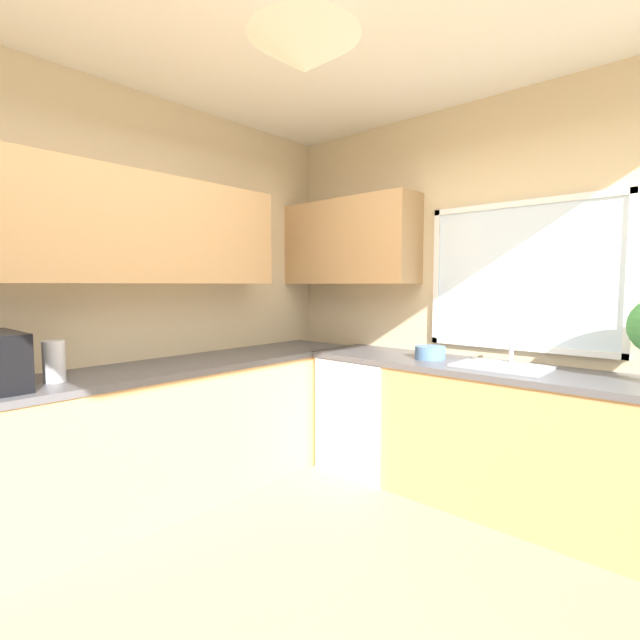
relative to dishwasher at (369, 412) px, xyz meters
name	(u,v)px	position (x,y,z in m)	size (l,w,h in m)	color
ground_plane	(306,625)	(0.80, -1.57, -0.43)	(8.39, 8.39, 0.00)	tan
room_shell	(268,207)	(0.00, -1.04, 1.47)	(3.67, 3.93, 2.81)	beige
counter_run_left	(138,441)	(-0.66, -1.57, 0.02)	(0.65, 3.54, 0.91)	tan
counter_run_back	(499,437)	(1.01, 0.03, 0.02)	(2.76, 0.65, 0.91)	tan
dishwasher	(369,412)	(0.00, 0.00, 0.00)	(0.60, 0.60, 0.87)	white
kettle	(54,361)	(-0.64, -2.03, 0.59)	(0.11, 0.11, 0.23)	#B7B7BC
sink_assembly	(502,365)	(1.02, 0.04, 0.49)	(0.55, 0.40, 0.19)	#9EA0A5
bowl	(430,352)	(0.51, 0.03, 0.52)	(0.21, 0.21, 0.09)	#4C7099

